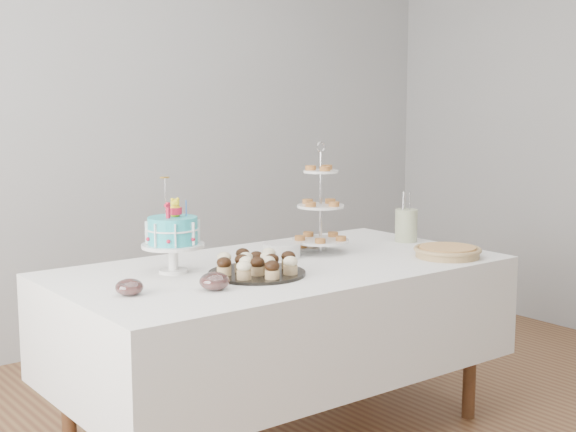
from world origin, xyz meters
TOP-DOWN VIEW (x-y plane):
  - walls at (0.00, 0.00)m, footprint 5.04×4.04m
  - table at (0.00, 0.30)m, footprint 1.92×1.02m
  - birthday_cake at (-0.44, 0.44)m, footprint 0.26×0.26m
  - cupcake_tray at (-0.19, 0.20)m, footprint 0.39×0.39m
  - pie at (0.70, -0.02)m, footprint 0.30×0.30m
  - tiered_stand at (0.31, 0.41)m, footprint 0.26×0.26m
  - plate_stack at (0.10, 0.43)m, footprint 0.17×0.17m
  - pastry_plate at (0.33, 0.56)m, footprint 0.23×0.23m
  - jam_bowl_a at (-0.76, 0.20)m, footprint 0.10×0.10m
  - jam_bowl_b at (-0.47, 0.09)m, footprint 0.11×0.11m
  - utensil_pitcher at (0.84, 0.37)m, footprint 0.12×0.11m

SIDE VIEW (x-z plane):
  - table at x=0.00m, z-range 0.16..0.93m
  - pastry_plate at x=0.33m, z-range 0.77..0.80m
  - pie at x=0.70m, z-range 0.77..0.82m
  - jam_bowl_a at x=-0.76m, z-range 0.77..0.83m
  - jam_bowl_b at x=-0.47m, z-range 0.77..0.84m
  - plate_stack at x=0.10m, z-range 0.77..0.84m
  - cupcake_tray at x=-0.19m, z-range 0.77..0.86m
  - utensil_pitcher at x=0.84m, z-range 0.73..0.98m
  - birthday_cake at x=-0.44m, z-range 0.68..1.07m
  - tiered_stand at x=0.31m, z-range 0.73..1.24m
  - walls at x=0.00m, z-range 0.00..2.70m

